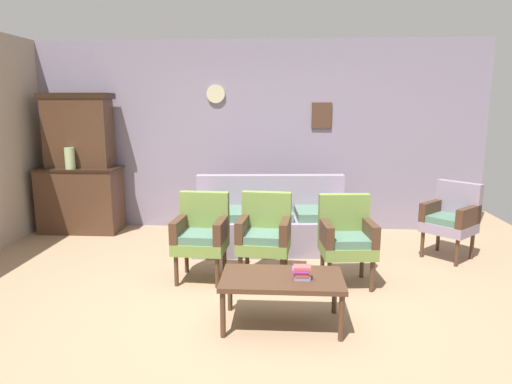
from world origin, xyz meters
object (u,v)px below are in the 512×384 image
object	(u,v)px
floral_couch	(271,223)
armchair_row_middle	(346,236)
armchair_near_couch_end	(265,233)
coffee_table	(282,282)
armchair_by_doorway	(202,232)
side_cabinet	(81,199)
wingback_chair_by_fireplace	(451,217)
book_stack_on_table	(301,272)
vase_on_cabinet	(70,158)

from	to	relation	value
floral_couch	armchair_row_middle	size ratio (longest dim) A/B	2.20
armchair_near_couch_end	coffee_table	bearing A→B (deg)	-79.57
armchair_by_doorway	armchair_row_middle	distance (m)	1.49
side_cabinet	coffee_table	distance (m)	3.94
side_cabinet	coffee_table	bearing A→B (deg)	-42.76
armchair_near_couch_end	armchair_row_middle	bearing A→B (deg)	-4.67
wingback_chair_by_fireplace	coffee_table	bearing A→B (deg)	-137.66
coffee_table	book_stack_on_table	size ratio (longest dim) A/B	6.81
floral_couch	armchair_by_doorway	size ratio (longest dim) A/B	2.20
floral_couch	coffee_table	size ratio (longest dim) A/B	1.98
book_stack_on_table	side_cabinet	bearing A→B (deg)	138.20
floral_couch	armchair_near_couch_end	bearing A→B (deg)	-92.25
vase_on_cabinet	armchair_near_couch_end	world-z (taller)	vase_on_cabinet
armchair_by_doorway	coffee_table	bearing A→B (deg)	-49.36
wingback_chair_by_fireplace	vase_on_cabinet	bearing A→B (deg)	172.06
book_stack_on_table	armchair_row_middle	bearing A→B (deg)	63.61
armchair_by_doorway	wingback_chair_by_fireplace	distance (m)	2.95
floral_couch	wingback_chair_by_fireplace	world-z (taller)	same
side_cabinet	floral_couch	size ratio (longest dim) A/B	0.58
vase_on_cabinet	floral_couch	bearing A→B (deg)	-9.17
armchair_near_couch_end	book_stack_on_table	size ratio (longest dim) A/B	6.13
armchair_by_doorway	coffee_table	distance (m)	1.29
wingback_chair_by_fireplace	armchair_by_doorway	bearing A→B (deg)	-163.52
armchair_by_doorway	book_stack_on_table	size ratio (longest dim) A/B	6.13
vase_on_cabinet	armchair_near_couch_end	distance (m)	3.17
vase_on_cabinet	wingback_chair_by_fireplace	xyz separation A→B (m)	(4.91, -0.69, -0.58)
coffee_table	armchair_row_middle	bearing A→B (deg)	55.56
armchair_by_doorway	book_stack_on_table	bearing A→B (deg)	-45.96
floral_couch	coffee_table	distance (m)	2.06
side_cabinet	floral_couch	bearing A→B (deg)	-12.74
vase_on_cabinet	wingback_chair_by_fireplace	bearing A→B (deg)	-7.94
side_cabinet	armchair_row_middle	xyz separation A→B (m)	(3.54, -1.73, 0.03)
side_cabinet	floral_couch	distance (m)	2.82
vase_on_cabinet	wingback_chair_by_fireplace	size ratio (longest dim) A/B	0.33
wingback_chair_by_fireplace	armchair_near_couch_end	bearing A→B (deg)	-159.72
armchair_row_middle	book_stack_on_table	distance (m)	1.11
armchair_by_doorway	floral_couch	bearing A→B (deg)	57.14
vase_on_cabinet	wingback_chair_by_fireplace	distance (m)	5.00
armchair_near_couch_end	wingback_chair_by_fireplace	world-z (taller)	same
armchair_near_couch_end	armchair_row_middle	world-z (taller)	same
wingback_chair_by_fireplace	book_stack_on_table	size ratio (longest dim) A/B	6.13
armchair_near_couch_end	armchair_row_middle	distance (m)	0.83
wingback_chair_by_fireplace	book_stack_on_table	world-z (taller)	wingback_chair_by_fireplace
vase_on_cabinet	armchair_by_doorway	world-z (taller)	vase_on_cabinet
vase_on_cabinet	armchair_by_doorway	distance (m)	2.64
side_cabinet	coffee_table	xyz separation A→B (m)	(2.89, -2.67, -0.09)
armchair_by_doorway	armchair_row_middle	world-z (taller)	same
armchair_by_doorway	book_stack_on_table	world-z (taller)	armchair_by_doorway
armchair_near_couch_end	vase_on_cabinet	bearing A→B (deg)	151.43
armchair_by_doorway	armchair_row_middle	xyz separation A→B (m)	(1.48, -0.04, 0.00)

